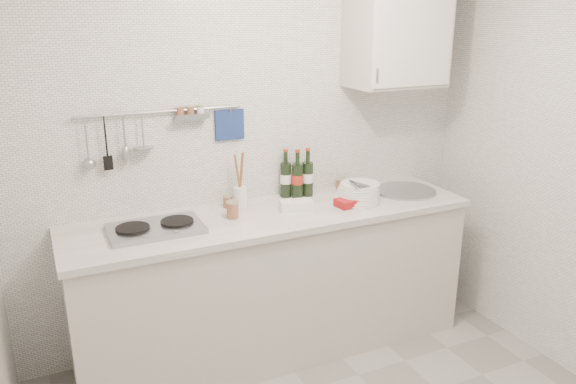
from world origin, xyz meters
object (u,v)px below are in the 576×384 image
object	(u,v)px
plate_stack_sink	(358,193)
utensil_crock	(240,194)
wine_bottles	(297,173)
plate_stack_hob	(150,227)
wall_cabinet	(398,29)

from	to	relation	value
plate_stack_sink	utensil_crock	world-z (taller)	utensil_crock
wine_bottles	utensil_crock	size ratio (longest dim) A/B	0.90
plate_stack_hob	wall_cabinet	bearing A→B (deg)	3.11
utensil_crock	plate_stack_sink	bearing A→B (deg)	-16.22
plate_stack_sink	utensil_crock	bearing A→B (deg)	163.78
plate_stack_sink	utensil_crock	size ratio (longest dim) A/B	0.91
wine_bottles	plate_stack_sink	bearing A→B (deg)	-37.66
plate_stack_hob	plate_stack_sink	size ratio (longest dim) A/B	0.79
utensil_crock	plate_stack_hob	bearing A→B (deg)	-165.49
wine_bottles	wall_cabinet	bearing A→B (deg)	-8.50
plate_stack_hob	utensil_crock	world-z (taller)	utensil_crock
plate_stack_sink	utensil_crock	xyz separation A→B (m)	(-0.71, 0.21, 0.03)
wine_bottles	plate_stack_hob	bearing A→B (deg)	-169.36
plate_stack_sink	wine_bottles	distance (m)	0.40
wall_cabinet	wine_bottles	distance (m)	1.09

